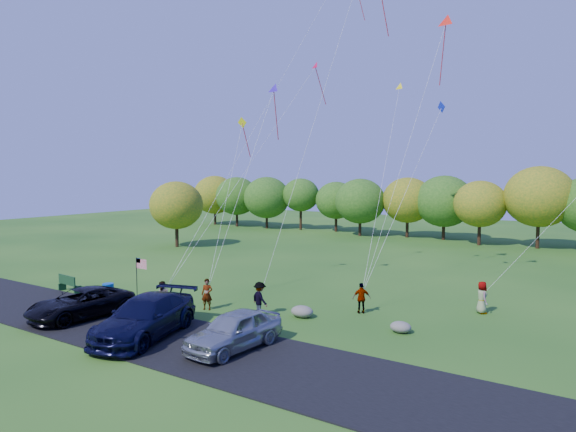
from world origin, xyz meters
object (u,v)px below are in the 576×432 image
at_px(flyer_c, 260,299).
at_px(flyer_d, 362,298).
at_px(flyer_a, 207,294).
at_px(flyer_e, 482,297).
at_px(park_bench, 68,283).
at_px(trash_barrel, 108,292).
at_px(minivan_dark, 80,303).
at_px(minivan_navy, 145,317).
at_px(flyer_b, 163,297).
at_px(minivan_silver, 234,330).

height_order(flyer_c, flyer_d, flyer_c).
xyz_separation_m(flyer_a, flyer_c, (3.22, 0.70, 0.04)).
bearing_deg(flyer_e, park_bench, 75.77).
xyz_separation_m(park_bench, trash_barrel, (3.93, 0.12, -0.09)).
bearing_deg(minivan_dark, flyer_d, 41.23).
relative_size(minivan_navy, flyer_b, 3.76).
bearing_deg(minivan_dark, park_bench, 155.34).
xyz_separation_m(flyer_b, flyer_e, (15.02, 9.55, 0.03)).
bearing_deg(minivan_silver, park_bench, 174.82).
bearing_deg(park_bench, flyer_c, 15.51).
relative_size(flyer_b, park_bench, 0.85).
height_order(minivan_silver, flyer_d, minivan_silver).
height_order(flyer_a, trash_barrel, flyer_a).
bearing_deg(flyer_a, minivan_dark, -153.26).
bearing_deg(minivan_dark, flyer_c, 41.01).
bearing_deg(park_bench, flyer_a, 14.85).
bearing_deg(flyer_a, park_bench, 166.92).
height_order(flyer_a, park_bench, flyer_a).
bearing_deg(flyer_e, trash_barrel, 79.30).
height_order(flyer_b, park_bench, flyer_b).
distance_m(flyer_a, flyer_e, 15.40).
xyz_separation_m(minivan_navy, flyer_d, (6.66, 9.55, -0.15)).
relative_size(flyer_b, flyer_c, 0.93).
bearing_deg(flyer_c, flyer_e, -124.80).
relative_size(minivan_silver, trash_barrel, 4.87).
distance_m(flyer_a, trash_barrel, 6.85).
distance_m(minivan_dark, flyer_d, 15.21).
height_order(minivan_silver, flyer_e, flyer_e).
bearing_deg(flyer_b, flyer_e, 46.42).
height_order(minivan_navy, trash_barrel, minivan_navy).
height_order(minivan_silver, flyer_b, minivan_silver).
relative_size(flyer_a, flyer_c, 0.96).
height_order(flyer_a, flyer_d, flyer_a).
relative_size(flyer_d, flyer_e, 0.95).
relative_size(minivan_silver, flyer_d, 2.90).
relative_size(minivan_silver, flyer_b, 2.86).
relative_size(minivan_silver, flyer_e, 2.76).
xyz_separation_m(minivan_dark, minivan_silver, (9.97, 0.70, 0.07)).
bearing_deg(trash_barrel, minivan_dark, -57.10).
bearing_deg(flyer_c, flyer_a, 32.00).
bearing_deg(flyer_c, flyer_d, -122.38).
relative_size(flyer_a, park_bench, 0.88).
distance_m(park_bench, trash_barrel, 3.94).
bearing_deg(flyer_d, park_bench, -17.73).
distance_m(flyer_b, trash_barrel, 4.90).
bearing_deg(flyer_a, flyer_b, -158.03).
relative_size(minivan_navy, flyer_a, 3.64).
height_order(minivan_dark, flyer_e, flyer_e).
height_order(flyer_d, flyer_e, flyer_e).
relative_size(minivan_dark, flyer_b, 3.23).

